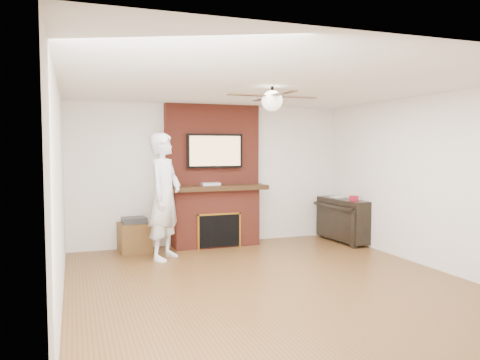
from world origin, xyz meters
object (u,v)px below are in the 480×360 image
object	(u,v)px
fireplace	(214,189)
piano	(343,219)
side_table	(134,236)
person	(165,197)

from	to	relation	value
fireplace	piano	bearing A→B (deg)	-13.37
fireplace	side_table	xyz separation A→B (m)	(-1.41, -0.07, -0.73)
person	side_table	world-z (taller)	person
fireplace	side_table	bearing A→B (deg)	-177.28
fireplace	person	distance (m)	1.29
piano	fireplace	bearing A→B (deg)	162.01
person	fireplace	bearing A→B (deg)	-16.69
person	side_table	xyz separation A→B (m)	(-0.38, 0.70, -0.72)
fireplace	piano	xyz separation A→B (m)	(2.31, -0.55, -0.57)
fireplace	piano	world-z (taller)	fireplace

